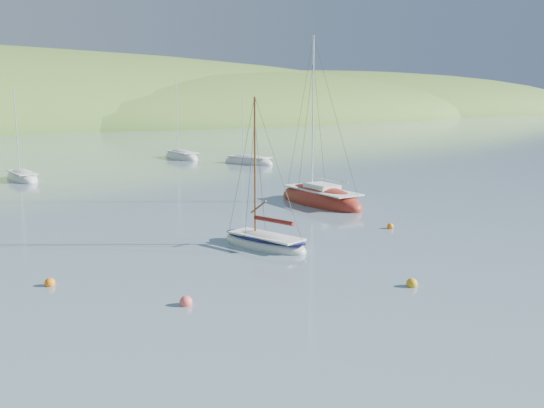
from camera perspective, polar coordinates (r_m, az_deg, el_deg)
ground at (r=24.64m, az=7.70°, el=-8.73°), size 700.00×700.00×0.00m
daysailer_white at (r=32.44m, az=-0.71°, el=-3.65°), size 3.14×5.82×8.48m
sloop_red at (r=45.46m, az=4.57°, el=0.34°), size 3.78×9.24×13.36m
distant_sloop_a at (r=62.84m, az=-22.46°, el=2.24°), size 2.34×6.62×9.44m
distant_sloop_b at (r=79.33m, az=-8.54°, el=4.39°), size 3.11×7.90×11.09m
distant_sloop_d at (r=72.54m, az=-2.24°, el=3.96°), size 4.36×7.49×10.10m
mooring_buoys at (r=26.99m, az=-0.39°, el=-6.68°), size 20.51×9.64×0.50m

